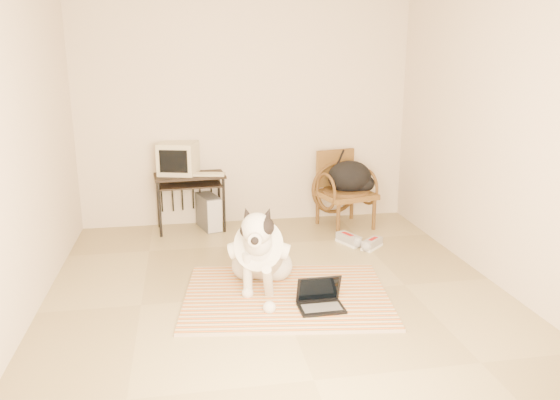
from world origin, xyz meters
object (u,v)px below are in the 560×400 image
object	(u,v)px
laptop	(320,300)
crt_monitor	(178,158)
backpack	(352,178)
pc_tower	(209,212)
dog	(260,252)
rattan_chair	(344,189)
computer_desk	(190,183)

from	to	relation	value
laptop	crt_monitor	size ratio (longest dim) A/B	0.74
laptop	backpack	world-z (taller)	backpack
crt_monitor	pc_tower	size ratio (longest dim) A/B	1.07
crt_monitor	pc_tower	distance (m)	0.74
laptop	pc_tower	distance (m)	2.47
dog	rattan_chair	xyz separation A→B (m)	(1.26, 1.67, 0.12)
dog	backpack	bearing A→B (deg)	50.64
crt_monitor	backpack	bearing A→B (deg)	-7.14
computer_desk	rattan_chair	world-z (taller)	rattan_chair
laptop	pc_tower	size ratio (longest dim) A/B	0.79
pc_tower	crt_monitor	bearing A→B (deg)	169.63
computer_desk	rattan_chair	distance (m)	1.84
computer_desk	backpack	distance (m)	1.93
computer_desk	backpack	world-z (taller)	backpack
dog	computer_desk	size ratio (longest dim) A/B	1.40
laptop	rattan_chair	bearing A→B (deg)	69.01
computer_desk	rattan_chair	size ratio (longest dim) A/B	0.93
crt_monitor	computer_desk	bearing A→B (deg)	-33.53
computer_desk	pc_tower	size ratio (longest dim) A/B	1.79
dog	laptop	size ratio (longest dim) A/B	3.17
dog	crt_monitor	size ratio (longest dim) A/B	2.34
computer_desk	pc_tower	distance (m)	0.43
dog	backpack	world-z (taller)	dog
pc_tower	rattan_chair	distance (m)	1.65
crt_monitor	pc_tower	xyz separation A→B (m)	(0.33, -0.06, -0.65)
rattan_chair	laptop	bearing A→B (deg)	-110.99
laptop	backpack	xyz separation A→B (m)	(0.92, 2.15, 0.51)
dog	rattan_chair	size ratio (longest dim) A/B	1.30
laptop	pc_tower	xyz separation A→B (m)	(-0.78, 2.34, 0.12)
computer_desk	laptop	bearing A→B (deg)	-66.82
computer_desk	crt_monitor	world-z (taller)	crt_monitor
laptop	dog	bearing A→B (deg)	129.49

